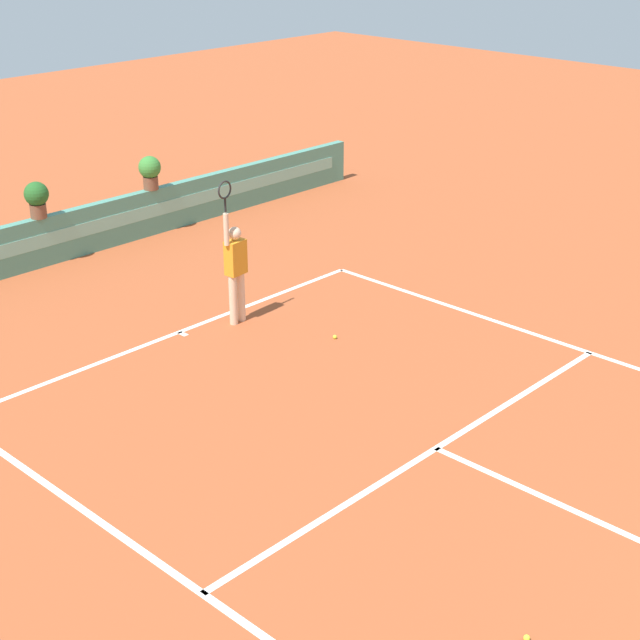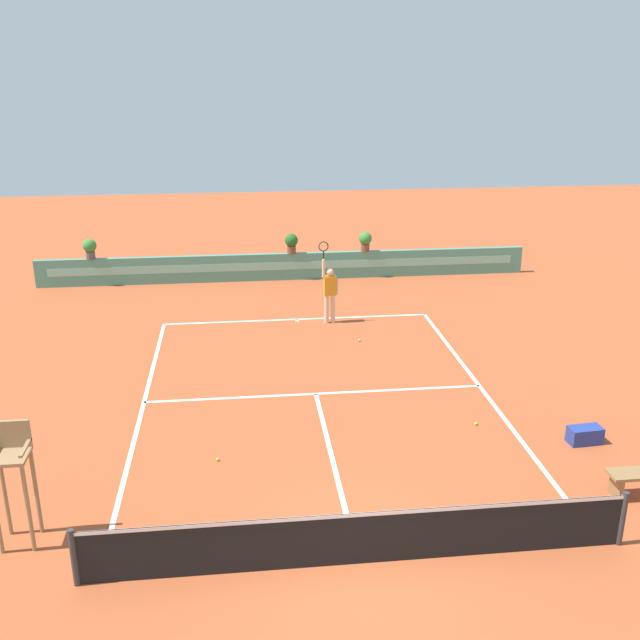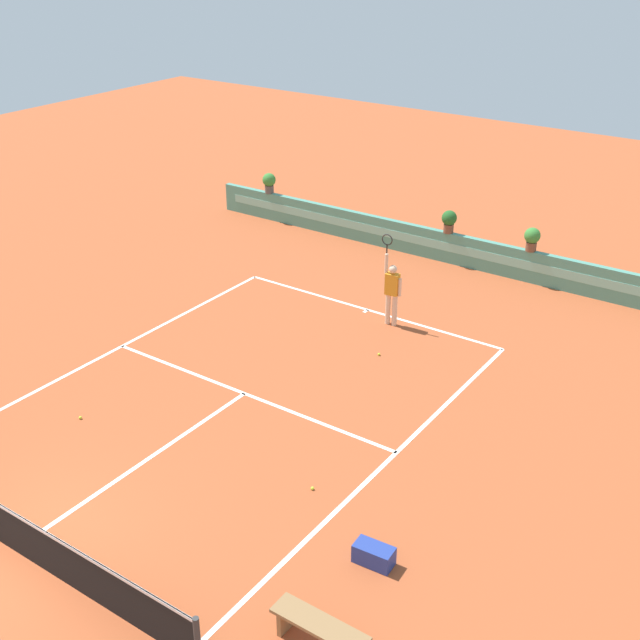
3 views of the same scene
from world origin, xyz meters
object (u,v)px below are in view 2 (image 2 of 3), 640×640
at_px(tennis_ball_mid_court, 218,459).
at_px(potted_plant_right, 365,240).
at_px(tennis_player, 330,290).
at_px(tennis_ball_near_baseline, 476,424).
at_px(umpire_chair, 13,470).
at_px(potted_plant_far_left, 90,248).
at_px(tennis_ball_by_sideline, 359,340).
at_px(potted_plant_centre, 291,242).
at_px(gear_bag, 585,435).

distance_m(tennis_ball_mid_court, potted_plant_right, 14.00).
xyz_separation_m(tennis_player, tennis_ball_near_baseline, (2.39, -7.10, -1.02)).
bearing_deg(potted_plant_right, tennis_ball_mid_court, -112.19).
bearing_deg(tennis_player, tennis_ball_near_baseline, -71.40).
distance_m(umpire_chair, tennis_player, 12.13).
xyz_separation_m(potted_plant_right, potted_plant_far_left, (-9.94, 0.00, 0.00)).
height_order(umpire_chair, potted_plant_right, umpire_chair).
bearing_deg(tennis_ball_near_baseline, tennis_ball_by_sideline, 107.78).
bearing_deg(tennis_ball_near_baseline, umpire_chair, -160.65).
bearing_deg(potted_plant_centre, tennis_ball_mid_court, -101.03).
relative_size(tennis_ball_mid_court, potted_plant_far_left, 0.09).
xyz_separation_m(tennis_ball_by_sideline, potted_plant_right, (1.30, 6.60, 1.38)).
bearing_deg(gear_bag, tennis_player, 118.52).
height_order(tennis_player, tennis_ball_by_sideline, tennis_player).
xyz_separation_m(umpire_chair, potted_plant_far_left, (-1.47, 15.13, 0.07)).
relative_size(tennis_player, tennis_ball_mid_court, 38.01).
bearing_deg(tennis_ball_by_sideline, tennis_ball_near_baseline, -72.22).
distance_m(tennis_ball_near_baseline, tennis_ball_mid_court, 5.77).
relative_size(tennis_ball_by_sideline, potted_plant_far_left, 0.09).
bearing_deg(tennis_ball_mid_court, potted_plant_right, 67.81).
bearing_deg(potted_plant_far_left, tennis_ball_by_sideline, -37.39).
bearing_deg(potted_plant_far_left, tennis_player, -31.54).
distance_m(potted_plant_centre, potted_plant_far_left, 7.19).
bearing_deg(tennis_player, potted_plant_right, 68.23).
relative_size(tennis_player, potted_plant_far_left, 3.57).
distance_m(potted_plant_right, potted_plant_centre, 2.75).
relative_size(tennis_player, tennis_ball_by_sideline, 38.01).
distance_m(umpire_chair, gear_bag, 11.20).
bearing_deg(tennis_ball_near_baseline, potted_plant_centre, 104.84).
height_order(tennis_ball_near_baseline, potted_plant_centre, potted_plant_centre).
xyz_separation_m(gear_bag, potted_plant_far_left, (-12.40, 13.03, 1.23)).
height_order(umpire_chair, tennis_ball_near_baseline, umpire_chair).
bearing_deg(umpire_chair, gear_bag, 10.84).
bearing_deg(tennis_ball_by_sideline, potted_plant_right, 78.88).
height_order(gear_bag, tennis_player, tennis_player).
bearing_deg(tennis_ball_by_sideline, tennis_ball_mid_court, -122.18).
distance_m(gear_bag, potted_plant_far_left, 18.03).
height_order(umpire_chair, potted_plant_far_left, umpire_chair).
relative_size(tennis_ball_mid_court, potted_plant_right, 0.09).
xyz_separation_m(umpire_chair, tennis_ball_by_sideline, (7.18, 8.52, -1.31)).
distance_m(tennis_ball_by_sideline, potted_plant_far_left, 10.96).
height_order(gear_bag, tennis_ball_mid_court, gear_bag).
height_order(tennis_ball_mid_court, potted_plant_far_left, potted_plant_far_left).
bearing_deg(tennis_player, umpire_chair, -122.52).
bearing_deg(potted_plant_centre, gear_bag, -68.21).
height_order(gear_bag, tennis_ball_by_sideline, gear_bag).
height_order(umpire_chair, potted_plant_centre, umpire_chair).
distance_m(tennis_ball_mid_court, potted_plant_far_left, 13.80).
bearing_deg(potted_plant_right, gear_bag, -79.30).
distance_m(tennis_ball_near_baseline, potted_plant_right, 12.08).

